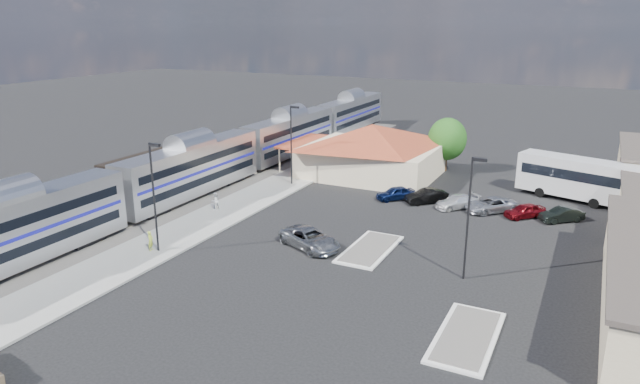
% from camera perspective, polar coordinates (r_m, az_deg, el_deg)
% --- Properties ---
extents(ground, '(280.00, 280.00, 0.00)m').
position_cam_1_polar(ground, '(46.40, -0.53, -5.83)').
color(ground, black).
rests_on(ground, ground).
extents(railbed, '(16.00, 100.00, 0.12)m').
position_cam_1_polar(railbed, '(63.88, -14.24, 0.06)').
color(railbed, '#4C4944').
rests_on(railbed, ground).
extents(platform, '(5.50, 92.00, 0.18)m').
position_cam_1_polar(platform, '(57.04, -8.60, -1.57)').
color(platform, gray).
rests_on(platform, ground).
extents(passenger_train, '(3.00, 104.00, 5.55)m').
position_cam_1_polar(passenger_train, '(60.77, -12.68, 2.07)').
color(passenger_train, silver).
rests_on(passenger_train, ground).
extents(freight_cars, '(2.80, 46.00, 4.00)m').
position_cam_1_polar(freight_cars, '(65.58, -16.18, 2.02)').
color(freight_cars, black).
rests_on(freight_cars, ground).
extents(station_depot, '(18.35, 12.24, 6.20)m').
position_cam_1_polar(station_depot, '(68.27, 5.15, 4.23)').
color(station_depot, beige).
rests_on(station_depot, ground).
extents(traffic_island_south, '(3.30, 7.50, 0.21)m').
position_cam_1_polar(traffic_island_south, '(46.56, 5.01, -5.68)').
color(traffic_island_south, silver).
rests_on(traffic_island_south, ground).
extents(traffic_island_north, '(3.30, 7.50, 0.21)m').
position_cam_1_polar(traffic_island_north, '(35.43, 14.45, -13.80)').
color(traffic_island_north, silver).
rests_on(traffic_island_north, ground).
extents(lamp_plat_s, '(1.08, 0.25, 9.00)m').
position_cam_1_polar(lamp_plat_s, '(45.93, -16.26, 0.30)').
color(lamp_plat_s, black).
rests_on(lamp_plat_s, ground).
extents(lamp_plat_n, '(1.08, 0.25, 9.00)m').
position_cam_1_polar(lamp_plat_n, '(63.35, -2.83, 5.34)').
color(lamp_plat_n, black).
rests_on(lamp_plat_n, ground).
extents(lamp_lot, '(1.08, 0.25, 9.00)m').
position_cam_1_polar(lamp_lot, '(40.87, 14.78, -1.60)').
color(lamp_lot, black).
rests_on(lamp_lot, ground).
extents(tree_depot, '(4.71, 4.71, 6.63)m').
position_cam_1_polar(tree_depot, '(71.51, 12.61, 5.19)').
color(tree_depot, '#382314').
rests_on(tree_depot, ground).
extents(suv, '(6.35, 4.77, 1.60)m').
position_cam_1_polar(suv, '(46.58, -1.02, -4.68)').
color(suv, '#93979B').
rests_on(suv, ground).
extents(coach_bus, '(13.97, 6.88, 4.40)m').
position_cam_1_polar(coach_bus, '(63.74, 25.18, 1.23)').
color(coach_bus, white).
rests_on(coach_bus, ground).
extents(person_a, '(0.52, 0.66, 1.61)m').
position_cam_1_polar(person_a, '(47.61, -16.59, -4.69)').
color(person_a, '#AEC43D').
rests_on(person_a, platform).
extents(person_b, '(0.82, 0.96, 1.70)m').
position_cam_1_polar(person_b, '(56.41, -10.44, -0.87)').
color(person_b, white).
rests_on(person_b, platform).
extents(parked_car_a, '(4.04, 4.04, 1.39)m').
position_cam_1_polar(parked_car_a, '(59.59, 7.56, -0.12)').
color(parked_car_a, '#0E1B47').
rests_on(parked_car_a, ground).
extents(parked_car_b, '(4.24, 4.15, 1.45)m').
position_cam_1_polar(parked_car_b, '(58.97, 10.59, -0.41)').
color(parked_car_b, black).
rests_on(parked_car_b, ground).
extents(parked_car_c, '(4.45, 4.58, 1.32)m').
position_cam_1_polar(parked_car_c, '(57.98, 13.54, -0.96)').
color(parked_car_c, silver).
rests_on(parked_car_c, ground).
extents(parked_car_d, '(5.38, 5.27, 1.43)m').
position_cam_1_polar(parked_car_d, '(57.70, 16.70, -1.24)').
color(parked_car_d, '#9C9FA5').
rests_on(parked_car_d, ground).
extents(parked_car_e, '(3.97, 3.89, 1.35)m').
position_cam_1_polar(parked_car_e, '(57.04, 19.80, -1.78)').
color(parked_car_e, maroon).
rests_on(parked_car_e, ground).
extents(parked_car_f, '(4.06, 3.75, 1.35)m').
position_cam_1_polar(parked_car_f, '(57.13, 23.01, -2.11)').
color(parked_car_f, black).
rests_on(parked_car_f, ground).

